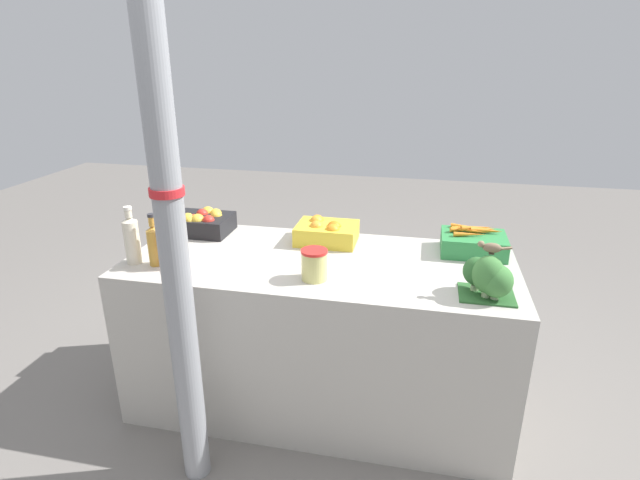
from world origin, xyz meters
name	(u,v)px	position (x,y,z in m)	size (l,w,h in m)	color
ground_plane	(320,397)	(0.00, 0.00, 0.00)	(10.00, 10.00, 0.00)	slate
market_table	(320,332)	(0.00, 0.00, 0.40)	(1.83, 0.79, 0.80)	#B7B2A8
support_pole	(170,222)	(-0.42, -0.60, 1.15)	(0.12, 0.12, 2.30)	gray
apple_crate	(202,222)	(-0.70, 0.23, 0.86)	(0.31, 0.24, 0.13)	black
orange_crate	(326,232)	(-0.02, 0.24, 0.85)	(0.31, 0.24, 0.12)	gold
carrot_crate	(473,242)	(0.72, 0.24, 0.85)	(0.31, 0.24, 0.13)	#2D8442
broccoli_pile	(488,277)	(0.73, -0.24, 0.89)	(0.22, 0.19, 0.18)	#2D602D
juice_bottle_cloudy	(132,239)	(-0.84, -0.21, 0.91)	(0.07, 0.07, 0.27)	beige
juice_bottle_amber	(154,244)	(-0.73, -0.21, 0.90)	(0.06, 0.06, 0.25)	gold
juice_bottle_ruby	(178,242)	(-0.61, -0.21, 0.92)	(0.08, 0.08, 0.28)	#B2333D
pickle_jar	(314,265)	(0.02, -0.22, 0.86)	(0.12, 0.12, 0.14)	#D1CC75
sparrow_bird	(491,247)	(0.73, -0.22, 1.01)	(0.14, 0.04, 0.05)	#4C3D2D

